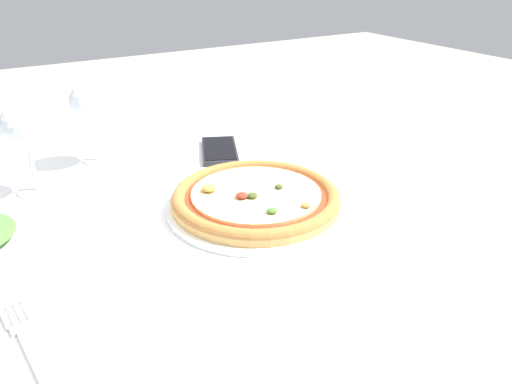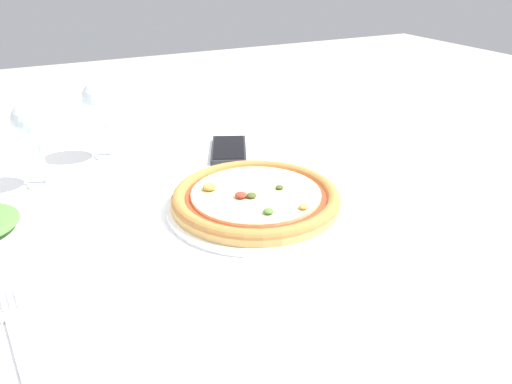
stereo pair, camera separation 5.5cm
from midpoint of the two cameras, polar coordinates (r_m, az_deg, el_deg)
The scene contains 6 objects.
dining_table at distance 0.80m, azimuth -10.56°, elevation -10.36°, with size 1.18×0.94×0.71m.
pizza_plate at distance 0.79m, azimuth -1.97°, elevation -0.87°, with size 0.29×0.29×0.04m.
fork at distance 0.61m, azimuth -26.99°, elevation -15.15°, with size 0.04×0.17×0.00m.
wine_glass_far_left at distance 1.00m, azimuth -19.78°, elevation 9.30°, with size 0.08×0.08×0.16m.
wine_glass_far_right at distance 0.91m, azimuth -26.56°, elevation 6.37°, with size 0.07×0.07×0.15m.
cell_phone at distance 1.03m, azimuth -5.73°, elevation 4.74°, with size 0.12×0.16×0.01m.
Camera 1 is at (-0.23, -0.60, 1.09)m, focal length 35.00 mm.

